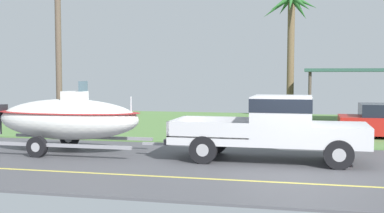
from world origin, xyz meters
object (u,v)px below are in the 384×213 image
at_px(boat_on_trailer, 68,119).
at_px(utility_pole, 58,32).
at_px(palm_tree_far_left, 291,23).
at_px(carport_awning, 376,71).
at_px(pickup_truck_towing, 281,125).

xyz_separation_m(boat_on_trailer, utility_pole, (-2.09, 3.34, 3.10)).
bearing_deg(palm_tree_far_left, boat_on_trailer, -116.13).
bearing_deg(utility_pole, carport_awning, 28.85).
height_order(boat_on_trailer, carport_awning, carport_awning).
height_order(boat_on_trailer, palm_tree_far_left, palm_tree_far_left).
distance_m(pickup_truck_towing, boat_on_trailer, 6.85).
bearing_deg(utility_pole, palm_tree_far_left, 49.42).
relative_size(carport_awning, palm_tree_far_left, 0.93).
bearing_deg(pickup_truck_towing, palm_tree_far_left, 90.94).
height_order(pickup_truck_towing, utility_pole, utility_pole).
distance_m(carport_awning, palm_tree_far_left, 5.82).
bearing_deg(pickup_truck_towing, utility_pole, 159.51).
distance_m(pickup_truck_towing, utility_pole, 10.05).
height_order(pickup_truck_towing, carport_awning, carport_awning).
distance_m(boat_on_trailer, utility_pole, 5.02).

